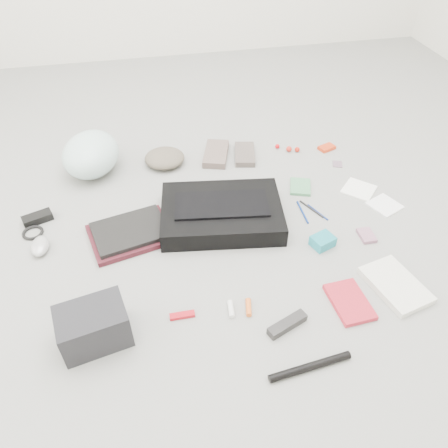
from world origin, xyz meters
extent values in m
plane|color=gray|center=(0.00, 0.00, 0.00)|extent=(4.00, 4.00, 0.00)
cube|color=black|center=(0.01, 0.08, 0.04)|extent=(0.55, 0.43, 0.08)
cube|color=black|center=(0.01, 0.08, 0.09)|extent=(0.41, 0.23, 0.01)
cube|color=#47151D|center=(-0.38, 0.06, 0.01)|extent=(0.37, 0.31, 0.02)
cube|color=black|center=(-0.38, 0.06, 0.03)|extent=(0.33, 0.27, 0.02)
ellipsoid|color=silver|center=(-0.53, 0.57, 0.10)|extent=(0.34, 0.39, 0.20)
ellipsoid|color=brown|center=(-0.18, 0.56, 0.03)|extent=(0.23, 0.22, 0.07)
cube|color=#6C5A52|center=(0.08, 0.57, 0.02)|extent=(0.18, 0.25, 0.03)
cube|color=#5C514A|center=(0.22, 0.54, 0.01)|extent=(0.14, 0.21, 0.03)
cube|color=black|center=(-0.76, 0.24, 0.02)|extent=(0.13, 0.09, 0.03)
torus|color=black|center=(-0.78, 0.16, 0.01)|extent=(0.10, 0.10, 0.01)
ellipsoid|color=#A7A7A7|center=(-0.74, 0.06, 0.02)|extent=(0.07, 0.12, 0.04)
cube|color=#252428|center=(-0.51, -0.41, 0.07)|extent=(0.24, 0.19, 0.14)
cube|color=#AA0E18|center=(-0.23, -0.38, 0.01)|extent=(0.09, 0.03, 0.01)
cylinder|color=silver|center=(-0.06, -0.39, 0.01)|extent=(0.03, 0.07, 0.02)
cylinder|color=orange|center=(0.00, -0.40, 0.01)|extent=(0.03, 0.07, 0.02)
cube|color=black|center=(0.11, -0.50, 0.01)|extent=(0.15, 0.09, 0.03)
cylinder|color=black|center=(0.13, -0.66, 0.01)|extent=(0.27, 0.05, 0.03)
cube|color=red|center=(0.36, -0.45, 0.01)|extent=(0.13, 0.19, 0.02)
cube|color=silver|center=(0.55, -0.42, 0.01)|extent=(0.21, 0.27, 0.03)
cube|color=#468557|center=(0.42, 0.23, 0.01)|extent=(0.13, 0.15, 0.01)
cylinder|color=navy|center=(0.36, 0.05, 0.00)|extent=(0.01, 0.15, 0.01)
cylinder|color=black|center=(0.41, 0.07, 0.00)|extent=(0.07, 0.13, 0.01)
cylinder|color=navy|center=(0.43, 0.04, 0.00)|extent=(0.05, 0.12, 0.01)
cube|color=teal|center=(0.37, -0.15, 0.02)|extent=(0.11, 0.10, 0.04)
cube|color=#A26A83|center=(0.57, -0.15, 0.01)|extent=(0.06, 0.09, 0.02)
cube|color=white|center=(0.68, 0.16, 0.00)|extent=(0.19, 0.19, 0.01)
cube|color=white|center=(0.74, 0.02, 0.00)|extent=(0.16, 0.16, 0.01)
sphere|color=red|center=(0.41, 0.58, 0.01)|extent=(0.03, 0.03, 0.02)
sphere|color=red|center=(0.46, 0.54, 0.01)|extent=(0.03, 0.03, 0.03)
sphere|color=red|center=(0.50, 0.53, 0.01)|extent=(0.03, 0.03, 0.03)
cube|color=red|center=(0.67, 0.52, 0.01)|extent=(0.10, 0.08, 0.02)
cube|color=slate|center=(0.66, 0.38, 0.00)|extent=(0.06, 0.07, 0.00)
camera|label=1|loc=(-0.28, -1.30, 1.24)|focal=35.00mm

